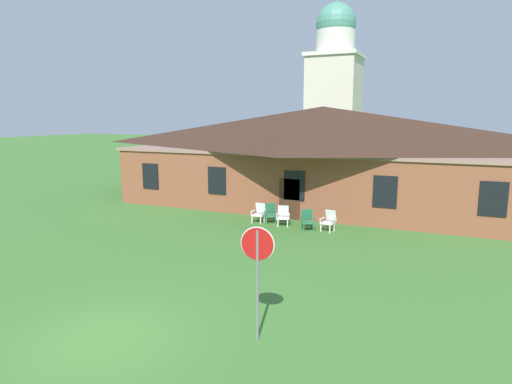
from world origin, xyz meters
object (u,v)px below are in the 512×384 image
stop_sign (257,260)px  lawn_chair_middle (308,219)px  lawn_chair_near_door (271,213)px  lawn_chair_right_end (329,220)px  lawn_chair_by_porch (259,212)px  lawn_chair_left_end (283,215)px

stop_sign → lawn_chair_middle: bearing=101.2°
lawn_chair_middle → stop_sign: bearing=-78.8°
lawn_chair_near_door → lawn_chair_right_end: (3.07, -0.38, 0.00)m
lawn_chair_near_door → lawn_chair_right_end: 3.09m
lawn_chair_by_porch → stop_sign: bearing=-66.4°
lawn_chair_left_end → lawn_chair_right_end: (2.30, -0.11, 0.00)m
lawn_chair_left_end → stop_sign: bearing=-72.4°
stop_sign → lawn_chair_right_end: (-1.09, 10.56, -1.45)m
lawn_chair_by_porch → lawn_chair_left_end: bearing=-5.3°
lawn_chair_near_door → lawn_chair_middle: bearing=-16.8°
lawn_chair_right_end → lawn_chair_left_end: bearing=177.2°
lawn_chair_left_end → lawn_chair_right_end: 2.30m
stop_sign → lawn_chair_left_end: stop_sign is taller
lawn_chair_left_end → lawn_chair_middle: (1.35, -0.37, 0.00)m
stop_sign → lawn_chair_middle: stop_sign is taller
lawn_chair_near_door → lawn_chair_left_end: size_ratio=1.00×
stop_sign → lawn_chair_left_end: bearing=107.6°
lawn_chair_middle → lawn_chair_near_door: bearing=163.2°
lawn_chair_by_porch → lawn_chair_left_end: same height
lawn_chair_left_end → lawn_chair_middle: size_ratio=1.00×
lawn_chair_middle → lawn_chair_right_end: (0.95, 0.25, 0.00)m
stop_sign → lawn_chair_near_door: stop_sign is taller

